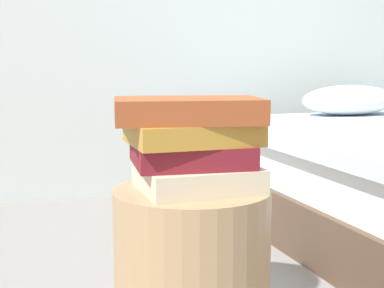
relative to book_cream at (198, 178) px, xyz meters
name	(u,v)px	position (x,y,z in m)	size (l,w,h in m)	color
book_cream	(198,178)	(0.00, 0.00, 0.00)	(0.23, 0.20, 0.05)	beige
book_maroon	(190,154)	(-0.01, 0.02, 0.05)	(0.23, 0.20, 0.05)	maroon
book_ochre	(194,133)	(-0.01, 0.01, 0.09)	(0.25, 0.19, 0.04)	#B7842D
book_rust	(188,110)	(-0.02, 0.00, 0.14)	(0.29, 0.18, 0.05)	#994723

